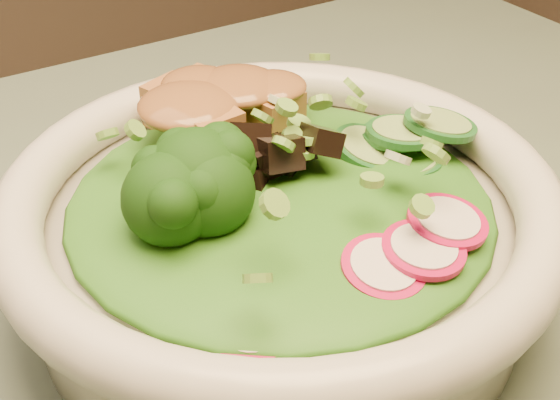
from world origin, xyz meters
TOP-DOWN VIEW (x-y plane):
  - salad_bowl at (0.14, 0.03)m, footprint 0.30×0.30m
  - lettuce_bed at (0.14, 0.03)m, footprint 0.23×0.23m
  - broccoli_florets at (0.07, 0.02)m, footprint 0.10×0.09m
  - radish_slices at (0.15, -0.05)m, footprint 0.13×0.06m
  - cucumber_slices at (0.21, 0.03)m, footprint 0.09×0.09m
  - mushroom_heap at (0.14, 0.04)m, footprint 0.09×0.09m
  - tofu_cubes at (0.14, 0.10)m, footprint 0.11×0.08m
  - peanut_sauce at (0.14, 0.10)m, footprint 0.08×0.06m
  - scallion_garnish at (0.14, 0.03)m, footprint 0.21×0.21m

SIDE VIEW (x-z plane):
  - salad_bowl at x=0.14m, z-range 0.75..0.83m
  - lettuce_bed at x=0.14m, z-range 0.80..0.83m
  - radish_slices at x=0.15m, z-range 0.81..0.83m
  - cucumber_slices at x=0.21m, z-range 0.81..0.85m
  - tofu_cubes at x=0.14m, z-range 0.81..0.85m
  - mushroom_heap at x=0.14m, z-range 0.81..0.85m
  - broccoli_florets at x=0.07m, z-range 0.81..0.86m
  - scallion_garnish at x=0.14m, z-range 0.83..0.86m
  - peanut_sauce at x=0.14m, z-range 0.84..0.85m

